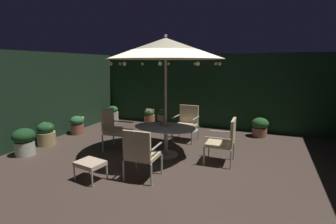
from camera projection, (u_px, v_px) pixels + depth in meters
The scene contains 17 objects.
ground_plane at pixel (170, 163), 5.61m from camera, with size 8.50×7.50×0.02m, color #483931.
hedge_backdrop_rear at pixel (209, 91), 8.63m from camera, with size 8.50×0.30×2.53m, color #19361E.
hedge_backdrop_left at pixel (34, 98), 6.89m from camera, with size 0.30×7.50×2.53m, color #1C3220.
patio_dining_table at pixel (166, 133), 5.94m from camera, with size 1.58×1.06×0.72m.
patio_umbrella at pixel (166, 49), 5.57m from camera, with size 2.67×2.67×2.84m.
centerpiece_planter at pixel (162, 116), 5.99m from camera, with size 0.24×0.24×0.40m.
patio_chair_north at pixel (114, 127), 6.36m from camera, with size 0.68×0.62×1.05m.
patio_chair_northeast at pixel (140, 152), 4.65m from camera, with size 0.63×0.59×1.00m.
patio_chair_east at pixel (225, 139), 5.45m from camera, with size 0.63×0.62×1.02m.
patio_chair_southeast at pixel (187, 121), 7.18m from camera, with size 0.67×0.63×1.00m.
ottoman_footrest at pixel (90, 164), 4.70m from camera, with size 0.57×0.47×0.37m.
potted_plant_right_far at pixel (113, 114), 9.44m from camera, with size 0.39×0.39×0.62m.
potted_plant_left_near at pixel (46, 134), 6.77m from camera, with size 0.48×0.48×0.63m.
potted_plant_right_near at pixel (77, 124), 7.82m from camera, with size 0.43×0.43×0.58m.
potted_plant_back_center at pixel (24, 141), 6.00m from camera, with size 0.52×0.52×0.67m.
potted_plant_back_right at pixel (260, 127), 7.54m from camera, with size 0.50×0.50×0.59m.
potted_plant_left_far at pixel (149, 117), 8.93m from camera, with size 0.39×0.39×0.61m.
Camera 1 is at (1.96, -4.91, 2.19)m, focal length 26.43 mm.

